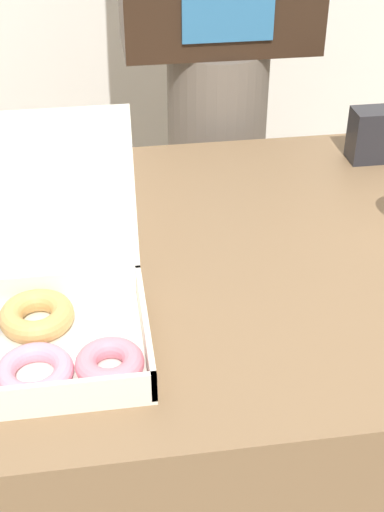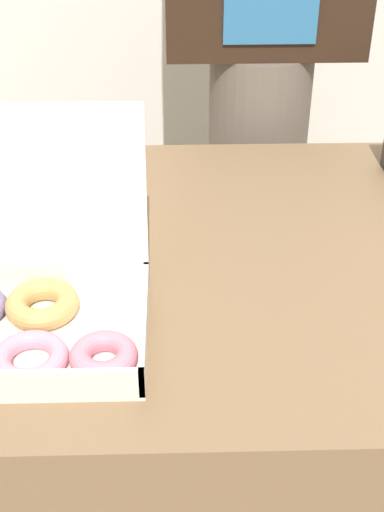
% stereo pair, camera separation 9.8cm
% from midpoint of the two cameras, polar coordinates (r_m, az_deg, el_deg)
% --- Properties ---
extents(table, '(1.12, 0.87, 0.76)m').
position_cam_midpoint_polar(table, '(1.48, 3.95, -12.07)').
color(table, brown).
rests_on(table, ground_plane).
extents(donut_box, '(0.35, 0.33, 0.29)m').
position_cam_midpoint_polar(donut_box, '(1.05, -10.46, -4.40)').
color(donut_box, white).
rests_on(donut_box, table).
extents(person_customer, '(0.45, 0.25, 1.69)m').
position_cam_midpoint_polar(person_customer, '(1.75, 7.31, 15.65)').
color(person_customer, '#665B51').
rests_on(person_customer, ground_plane).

